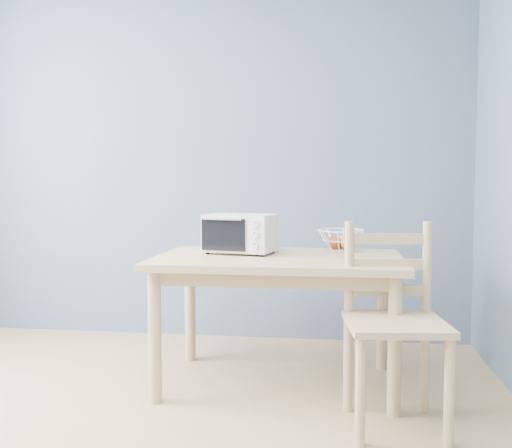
# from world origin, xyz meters

# --- Properties ---
(room) EXTENTS (4.01, 4.51, 2.61)m
(room) POSITION_xyz_m (0.00, 0.00, 1.30)
(room) COLOR tan
(room) RESTS_ON ground
(dining_table) EXTENTS (1.40, 0.90, 0.75)m
(dining_table) POSITION_xyz_m (0.70, 1.26, 0.65)
(dining_table) COLOR tan
(dining_table) RESTS_ON ground
(toaster_oven) EXTENTS (0.44, 0.35, 0.23)m
(toaster_oven) POSITION_xyz_m (0.45, 1.35, 0.87)
(toaster_oven) COLOR silver
(toaster_oven) RESTS_ON dining_table
(fruit_basket) EXTENTS (0.32, 0.32, 0.13)m
(fruit_basket) POSITION_xyz_m (1.06, 1.56, 0.82)
(fruit_basket) COLOR white
(fruit_basket) RESTS_ON dining_table
(dining_chair) EXTENTS (0.51, 0.51, 0.98)m
(dining_chair) POSITION_xyz_m (1.30, 0.79, 0.48)
(dining_chair) COLOR tan
(dining_chair) RESTS_ON ground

